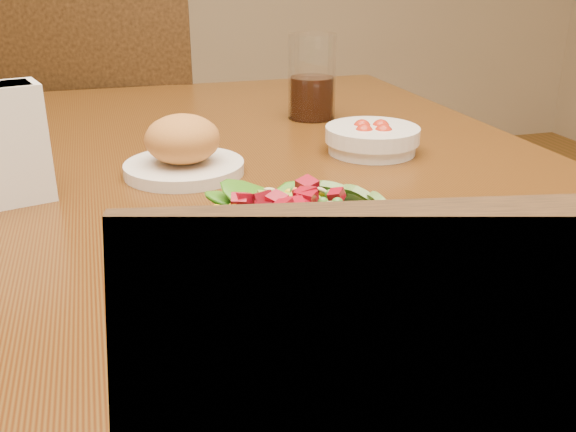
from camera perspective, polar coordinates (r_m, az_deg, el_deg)
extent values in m
cube|color=#503312|center=(0.83, -2.49, 1.74)|extent=(0.90, 1.40, 0.04)
cylinder|color=#4A2F14|center=(1.56, -22.46, -4.90)|extent=(0.07, 0.07, 0.71)
cylinder|color=#4A2F14|center=(1.65, 5.38, -1.70)|extent=(0.07, 0.07, 0.71)
cube|color=#4A2F14|center=(1.80, -14.65, 3.27)|extent=(0.52, 0.52, 0.04)
cylinder|color=#4A2F14|center=(2.04, -8.02, -1.11)|extent=(0.04, 0.04, 0.44)
cylinder|color=#4A2F14|center=(2.09, -18.60, -1.55)|extent=(0.04, 0.04, 0.44)
cylinder|color=#4A2F14|center=(1.70, -8.18, -6.22)|extent=(0.04, 0.04, 0.44)
cylinder|color=#4A2F14|center=(1.75, -20.91, -6.57)|extent=(0.04, 0.04, 0.44)
cube|color=#4A2F14|center=(1.52, -16.60, 10.19)|extent=(0.43, 0.11, 0.49)
cylinder|color=white|center=(0.55, 0.59, -5.77)|extent=(0.29, 0.29, 0.02)
ellipsoid|color=black|center=(0.54, 0.61, -2.88)|extent=(0.20, 0.20, 0.04)
cube|color=silver|center=(0.57, 13.39, -4.14)|extent=(0.05, 0.18, 0.01)
cylinder|color=white|center=(0.86, -9.20, 4.23)|extent=(0.16, 0.16, 0.02)
ellipsoid|color=#BE7C3C|center=(0.85, -9.37, 6.80)|extent=(0.10, 0.10, 0.06)
cylinder|color=white|center=(0.95, 7.48, 6.76)|extent=(0.14, 0.14, 0.04)
sphere|color=red|center=(0.96, 8.24, 7.65)|extent=(0.03, 0.03, 0.03)
sphere|color=red|center=(0.96, 6.58, 7.67)|extent=(0.03, 0.03, 0.03)
sphere|color=red|center=(0.93, 6.77, 7.25)|extent=(0.03, 0.03, 0.03)
sphere|color=red|center=(0.94, 8.47, 7.22)|extent=(0.03, 0.03, 0.03)
cylinder|color=silver|center=(1.14, 2.15, 12.26)|extent=(0.08, 0.08, 0.15)
cylinder|color=black|center=(1.15, 2.12, 10.47)|extent=(0.08, 0.08, 0.07)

